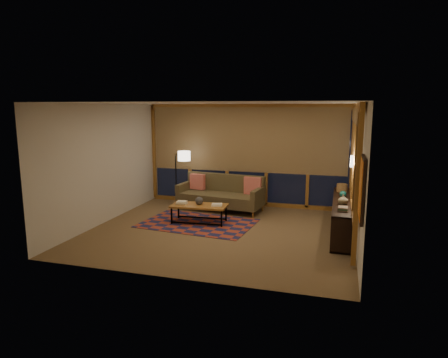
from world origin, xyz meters
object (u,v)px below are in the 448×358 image
(floor_lamp, at_px, (176,177))
(bookshelf, at_px, (342,216))
(sofa, at_px, (220,193))
(coffee_table, at_px, (199,214))

(floor_lamp, relative_size, bookshelf, 0.54)
(sofa, distance_m, floor_lamp, 1.39)
(coffee_table, bearing_deg, floor_lamp, 124.64)
(coffee_table, relative_size, bookshelf, 0.46)
(floor_lamp, distance_m, bookshelf, 4.54)
(sofa, bearing_deg, floor_lamp, 176.11)
(bookshelf, bearing_deg, coffee_table, -176.26)
(floor_lamp, xyz_separation_m, bookshelf, (4.33, -1.29, -0.40))
(floor_lamp, bearing_deg, coffee_table, -24.95)
(sofa, height_order, bookshelf, sofa)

